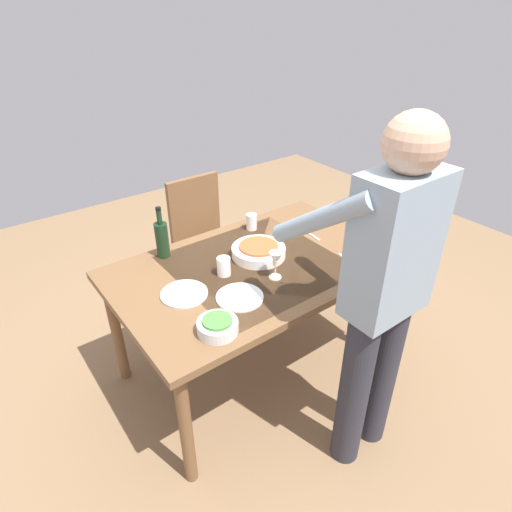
# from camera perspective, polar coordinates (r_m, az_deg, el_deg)

# --- Properties ---
(ground_plane) EXTENTS (6.00, 6.00, 0.00)m
(ground_plane) POSITION_cam_1_polar(r_m,az_deg,el_deg) (2.80, -0.00, -14.17)
(ground_plane) COLOR #846647
(dining_table) EXTENTS (1.53, 0.95, 0.75)m
(dining_table) POSITION_cam_1_polar(r_m,az_deg,el_deg) (2.37, -0.00, -2.56)
(dining_table) COLOR brown
(dining_table) RESTS_ON ground_plane
(chair_near) EXTENTS (0.40, 0.40, 0.91)m
(chair_near) POSITION_cam_1_polar(r_m,az_deg,el_deg) (3.14, -7.10, 3.15)
(chair_near) COLOR #523019
(chair_near) RESTS_ON ground_plane
(person_server) EXTENTS (0.42, 0.61, 1.69)m
(person_server) POSITION_cam_1_polar(r_m,az_deg,el_deg) (1.84, 16.38, -4.39)
(person_server) COLOR #2D2D38
(person_server) RESTS_ON ground_plane
(wine_bottle) EXTENTS (0.07, 0.07, 0.30)m
(wine_bottle) POSITION_cam_1_polar(r_m,az_deg,el_deg) (2.40, -12.38, 2.29)
(wine_bottle) COLOR black
(wine_bottle) RESTS_ON dining_table
(wine_glass_left) EXTENTS (0.07, 0.07, 0.15)m
(wine_glass_left) POSITION_cam_1_polar(r_m,az_deg,el_deg) (2.17, 2.70, -0.55)
(wine_glass_left) COLOR white
(wine_glass_left) RESTS_ON dining_table
(water_cup_near_left) EXTENTS (0.07, 0.07, 0.10)m
(water_cup_near_left) POSITION_cam_1_polar(r_m,az_deg,el_deg) (2.22, -4.30, -1.37)
(water_cup_near_left) COLOR silver
(water_cup_near_left) RESTS_ON dining_table
(water_cup_near_right) EXTENTS (0.06, 0.06, 0.10)m
(water_cup_near_right) POSITION_cam_1_polar(r_m,az_deg,el_deg) (2.66, -0.60, 4.56)
(water_cup_near_right) COLOR silver
(water_cup_near_right) RESTS_ON dining_table
(serving_bowl_pasta) EXTENTS (0.30, 0.30, 0.07)m
(serving_bowl_pasta) POSITION_cam_1_polar(r_m,az_deg,el_deg) (2.38, 0.34, 0.70)
(serving_bowl_pasta) COLOR silver
(serving_bowl_pasta) RESTS_ON dining_table
(side_bowl_salad) EXTENTS (0.18, 0.18, 0.07)m
(side_bowl_salad) POSITION_cam_1_polar(r_m,az_deg,el_deg) (1.87, -5.13, -9.20)
(side_bowl_salad) COLOR silver
(side_bowl_salad) RESTS_ON dining_table
(dinner_plate_near) EXTENTS (0.23, 0.23, 0.01)m
(dinner_plate_near) POSITION_cam_1_polar(r_m,az_deg,el_deg) (2.12, -9.52, -4.97)
(dinner_plate_near) COLOR silver
(dinner_plate_near) RESTS_ON dining_table
(dinner_plate_far) EXTENTS (0.23, 0.23, 0.01)m
(dinner_plate_far) POSITION_cam_1_polar(r_m,az_deg,el_deg) (2.07, -2.17, -5.49)
(dinner_plate_far) COLOR silver
(dinner_plate_far) RESTS_ON dining_table
(table_knife) EXTENTS (0.07, 0.20, 0.00)m
(table_knife) POSITION_cam_1_polar(r_m,az_deg,el_deg) (2.39, 12.22, -0.85)
(table_knife) COLOR silver
(table_knife) RESTS_ON dining_table
(table_fork) EXTENTS (0.03, 0.18, 0.00)m
(table_fork) POSITION_cam_1_polar(r_m,az_deg,el_deg) (2.64, 7.21, 2.91)
(table_fork) COLOR silver
(table_fork) RESTS_ON dining_table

